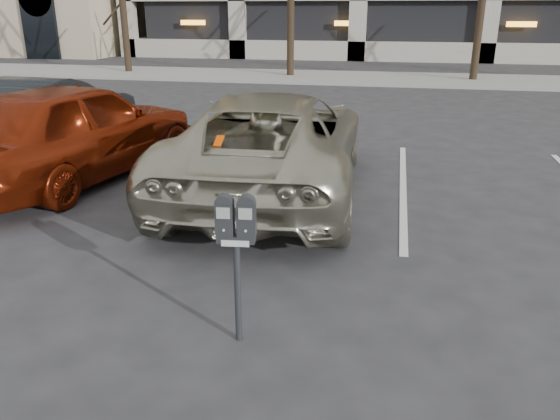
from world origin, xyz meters
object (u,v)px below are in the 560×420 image
(car_dark, at_px, (46,114))
(suv_silver, at_px, (272,143))
(car_red, at_px, (74,130))
(parking_meter, at_px, (236,234))

(car_dark, bearing_deg, suv_silver, 165.44)
(car_red, bearing_deg, car_dark, -34.51)
(suv_silver, distance_m, car_red, 3.22)
(suv_silver, relative_size, car_red, 1.18)
(suv_silver, height_order, car_red, car_red)
(parking_meter, distance_m, car_dark, 7.75)
(car_dark, bearing_deg, parking_meter, 138.19)
(suv_silver, bearing_deg, car_red, -3.23)
(parking_meter, height_order, suv_silver, suv_silver)
(suv_silver, xyz_separation_m, car_dark, (-4.80, 1.61, -0.04))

